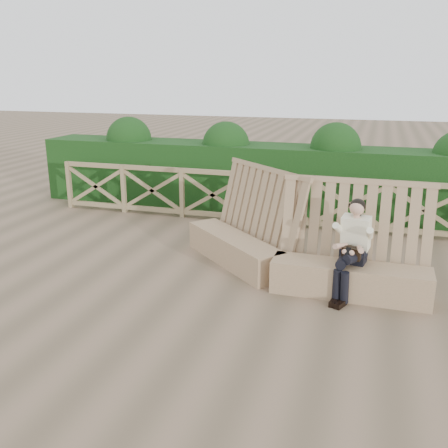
% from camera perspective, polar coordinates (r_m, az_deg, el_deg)
% --- Properties ---
extents(ground, '(60.00, 60.00, 0.00)m').
position_cam_1_polar(ground, '(7.36, 0.63, -7.73)').
color(ground, brown).
rests_on(ground, ground).
extents(bench, '(4.03, 2.12, 1.61)m').
position_cam_1_polar(bench, '(7.81, 7.59, -3.20)').
color(bench, '#8B724F').
rests_on(bench, ground).
extents(woman, '(0.48, 0.85, 1.40)m').
position_cam_1_polar(woman, '(7.20, 14.45, -2.33)').
color(woman, black).
rests_on(woman, ground).
extents(guardrail, '(10.10, 0.09, 1.10)m').
position_cam_1_polar(guardrail, '(10.40, 6.19, 2.79)').
color(guardrail, olive).
rests_on(guardrail, ground).
extents(hedge, '(12.00, 1.20, 1.50)m').
position_cam_1_polar(hedge, '(11.51, 7.40, 5.11)').
color(hedge, black).
rests_on(hedge, ground).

